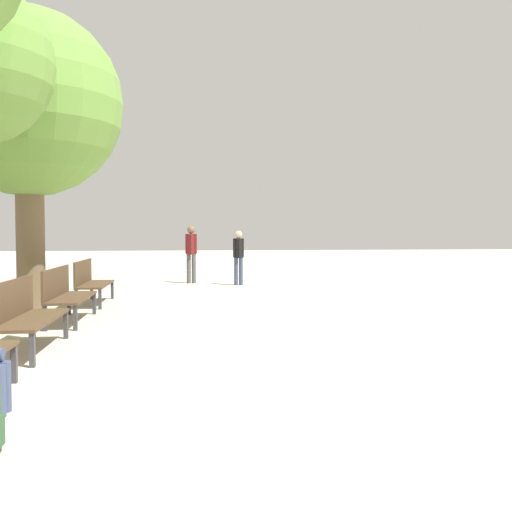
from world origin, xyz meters
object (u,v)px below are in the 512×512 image
object	(u,v)px
bench_row_1	(23,312)
pedestrian_mid	(238,254)
bench_row_2	(65,292)
bench_row_3	(90,280)
pedestrian_near	(191,250)
tree_row_2	(28,105)

from	to	relation	value
bench_row_1	pedestrian_mid	bearing A→B (deg)	68.07
bench_row_2	bench_row_3	bearing A→B (deg)	90.00
bench_row_1	pedestrian_near	world-z (taller)	pedestrian_near
bench_row_3	pedestrian_mid	world-z (taller)	pedestrian_mid
pedestrian_mid	bench_row_1	bearing A→B (deg)	-111.93
tree_row_2	pedestrian_mid	xyz separation A→B (m)	(4.44, 4.79, -3.08)
pedestrian_near	pedestrian_mid	world-z (taller)	pedestrian_near
bench_row_1	tree_row_2	bearing A→B (deg)	103.71
bench_row_1	pedestrian_mid	xyz separation A→B (m)	(3.49, 8.67, 0.37)
tree_row_2	pedestrian_near	bearing A→B (deg)	60.80
bench_row_2	tree_row_2	distance (m)	3.86
bench_row_1	pedestrian_mid	distance (m)	9.35
bench_row_1	bench_row_2	bearing A→B (deg)	90.00
bench_row_1	bench_row_2	xyz separation A→B (m)	(0.00, 2.42, 0.00)
bench_row_3	pedestrian_mid	bearing A→B (deg)	47.64
tree_row_2	pedestrian_near	size ratio (longest dim) A/B	3.41
bench_row_1	tree_row_2	xyz separation A→B (m)	(-0.95, 3.88, 3.45)
bench_row_3	tree_row_2	bearing A→B (deg)	-134.58
tree_row_2	pedestrian_near	world-z (taller)	tree_row_2
bench_row_1	pedestrian_mid	size ratio (longest dim) A/B	1.18
tree_row_2	pedestrian_mid	distance (m)	7.22
bench_row_3	pedestrian_mid	size ratio (longest dim) A/B	1.18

